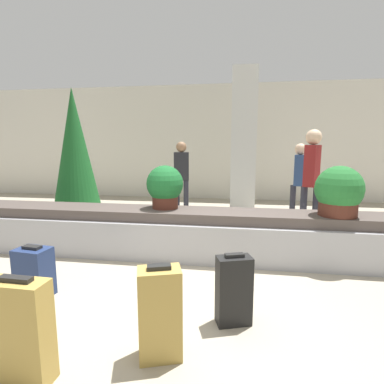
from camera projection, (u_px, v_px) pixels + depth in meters
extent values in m
plane|color=#9E937F|center=(169.00, 310.00, 2.80)|extent=(18.00, 18.00, 0.00)
cube|color=beige|center=(217.00, 143.00, 8.46)|extent=(18.00, 0.06, 3.20)
cube|color=#9E9EA3|center=(192.00, 238.00, 4.16)|extent=(8.19, 0.73, 0.51)
cube|color=#4C423D|center=(192.00, 215.00, 4.11)|extent=(7.86, 0.57, 0.14)
cube|color=silver|center=(244.00, 142.00, 6.73)|extent=(0.55, 0.55, 3.20)
cube|color=navy|center=(34.00, 272.00, 3.03)|extent=(0.36, 0.27, 0.50)
cube|color=black|center=(32.00, 247.00, 2.99)|extent=(0.19, 0.10, 0.03)
cube|color=#A3843D|center=(160.00, 314.00, 2.14)|extent=(0.35, 0.28, 0.67)
cube|color=black|center=(159.00, 267.00, 2.08)|extent=(0.18, 0.12, 0.03)
cube|color=black|center=(234.00, 290.00, 2.56)|extent=(0.33, 0.25, 0.60)
cube|color=black|center=(235.00, 255.00, 2.51)|extent=(0.17, 0.11, 0.03)
cube|color=#A3843D|center=(21.00, 332.00, 1.91)|extent=(0.39, 0.18, 0.69)
cube|color=black|center=(15.00, 279.00, 1.85)|extent=(0.22, 0.07, 0.03)
cylinder|color=#4C2319|center=(165.00, 201.00, 4.22)|extent=(0.36, 0.36, 0.20)
sphere|color=#195B28|center=(165.00, 184.00, 4.18)|extent=(0.52, 0.52, 0.52)
cylinder|color=#4C2319|center=(338.00, 209.00, 3.76)|extent=(0.46, 0.46, 0.18)
sphere|color=#236B2D|center=(339.00, 189.00, 3.72)|extent=(0.58, 0.58, 0.58)
cylinder|color=#282833|center=(292.00, 204.00, 5.93)|extent=(0.11, 0.11, 0.75)
cylinder|color=#282833|center=(303.00, 204.00, 5.90)|extent=(0.11, 0.11, 0.75)
cube|color=navy|center=(300.00, 170.00, 5.81)|extent=(0.26, 0.36, 0.59)
sphere|color=beige|center=(301.00, 149.00, 5.75)|extent=(0.22, 0.22, 0.22)
cylinder|color=#282833|center=(177.00, 197.00, 6.61)|extent=(0.11, 0.11, 0.77)
cylinder|color=#282833|center=(186.00, 198.00, 6.58)|extent=(0.11, 0.11, 0.77)
cube|color=#232328|center=(181.00, 166.00, 6.49)|extent=(0.34, 0.23, 0.61)
sphere|color=#936B4C|center=(181.00, 147.00, 6.42)|extent=(0.22, 0.22, 0.22)
cylinder|color=#282833|center=(303.00, 211.00, 5.03)|extent=(0.11, 0.11, 0.86)
cylinder|color=#282833|center=(315.00, 212.00, 5.00)|extent=(0.11, 0.11, 0.86)
cube|color=maroon|center=(312.00, 166.00, 4.90)|extent=(0.31, 0.37, 0.68)
sphere|color=beige|center=(314.00, 137.00, 4.83)|extent=(0.25, 0.25, 0.25)
cylinder|color=#4C331E|center=(79.00, 220.00, 5.78)|extent=(0.16, 0.16, 0.18)
cone|color=#195623|center=(75.00, 153.00, 5.58)|extent=(0.94, 0.94, 2.39)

